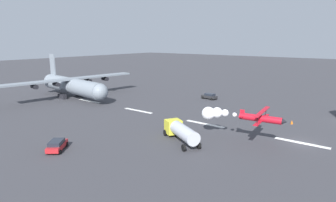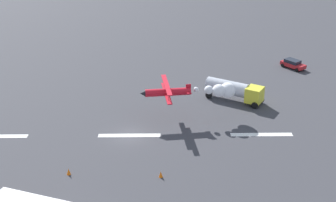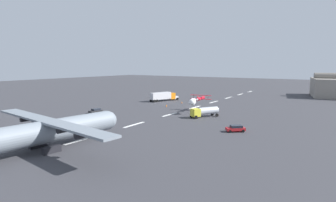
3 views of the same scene
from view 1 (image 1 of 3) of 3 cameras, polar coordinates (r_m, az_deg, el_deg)
The scene contains 11 objects.
ground_plane at distance 49.65m, azimuth 24.60°, elevation -7.45°, with size 440.00×440.00×0.00m, color #38383D.
runway_stripe_4 at distance 49.65m, azimuth 24.60°, elevation -7.44°, with size 8.00×0.90×0.01m, color white.
runway_stripe_5 at distance 55.46m, azimuth 7.20°, elevation -4.43°, with size 8.00×0.90×0.01m, color white.
runway_stripe_6 at distance 65.34m, azimuth -5.83°, elevation -1.88°, with size 8.00×0.90×0.01m, color white.
runway_stripe_7 at distance 77.74m, azimuth -15.05°, elevation 0.00°, with size 8.00×0.90×0.01m, color white.
cargo_transport_plane at distance 81.68m, azimuth -17.73°, elevation 2.87°, with size 28.48×36.80×11.37m.
stunt_biplane_red at distance 46.82m, azimuth 11.58°, elevation -2.63°, with size 12.98×7.29×2.47m.
fuel_tanker_truck at distance 45.18m, azimuth 2.54°, elevation -5.88°, with size 8.62×6.63×2.90m.
followme_car_yellow at distance 78.20m, azimuth 8.07°, elevation 0.97°, with size 4.42×2.50×1.52m.
airport_staff_sedan at distance 45.00m, azimuth -20.84°, elevation -8.00°, with size 4.10×4.49×1.52m.
traffic_cone_far at distance 59.50m, azimuth 22.99°, elevation -3.81°, with size 0.44×0.44×0.75m, color orange.
Camera 1 is at (-9.42, 46.19, 15.58)m, focal length 31.28 mm.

